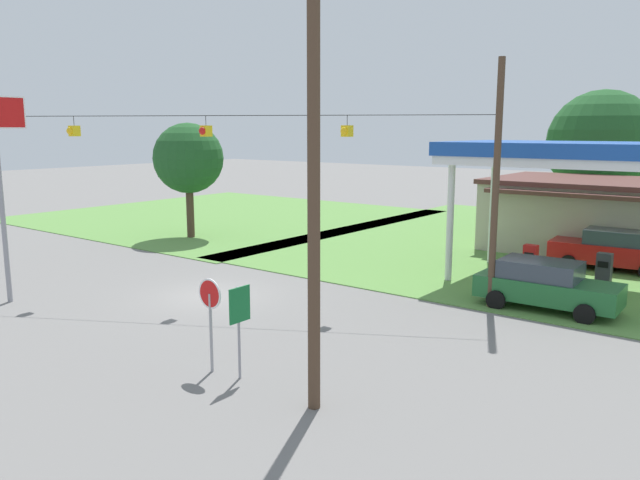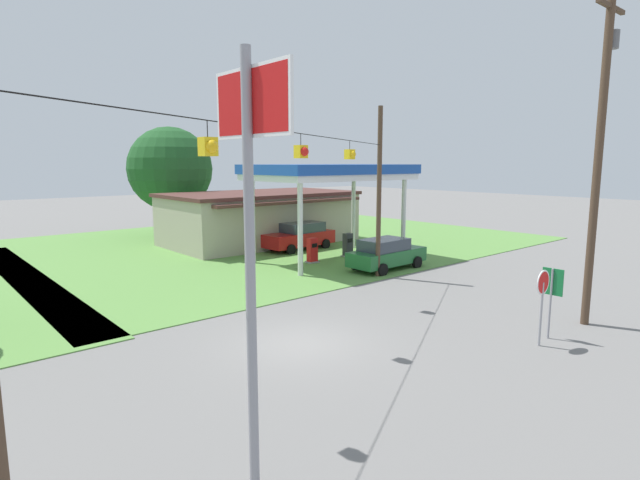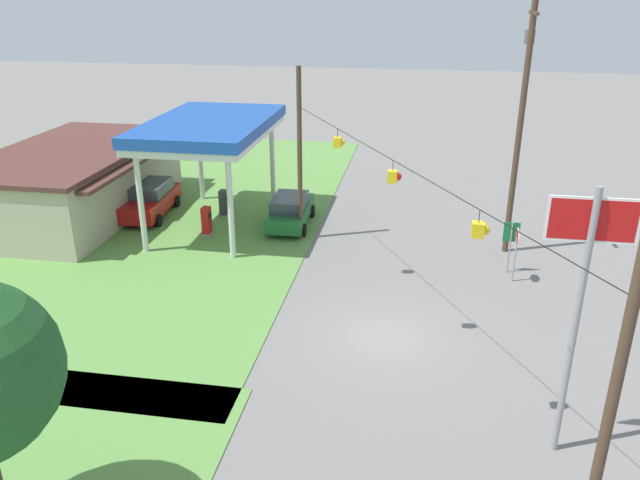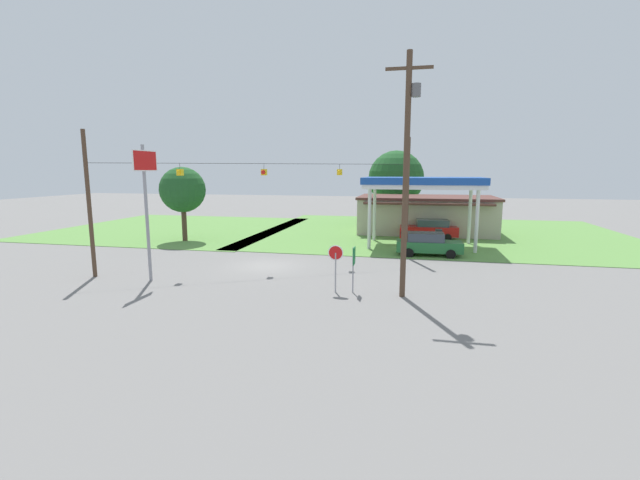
{
  "view_description": "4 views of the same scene",
  "coord_description": "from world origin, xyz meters",
  "px_view_note": "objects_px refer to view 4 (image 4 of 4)",
  "views": [
    {
      "loc": [
        17.38,
        -15.7,
        6.25
      ],
      "look_at": [
        2.04,
        4.15,
        1.79
      ],
      "focal_mm": 35.0,
      "sensor_mm": 36.0,
      "label": 1
    },
    {
      "loc": [
        -9.76,
        -12.23,
        5.85
      ],
      "look_at": [
        3.9,
        3.61,
        2.61
      ],
      "focal_mm": 28.0,
      "sensor_mm": 36.0,
      "label": 2
    },
    {
      "loc": [
        -20.15,
        -0.96,
        12.12
      ],
      "look_at": [
        2.87,
        2.94,
        2.54
      ],
      "focal_mm": 35.0,
      "sensor_mm": 36.0,
      "label": 3
    },
    {
      "loc": [
        9.55,
        -26.53,
        6.29
      ],
      "look_at": [
        3.24,
        2.11,
        1.53
      ],
      "focal_mm": 24.0,
      "sensor_mm": 36.0,
      "label": 4
    }
  ],
  "objects_px": {
    "tree_behind_station": "(396,178)",
    "car_at_pumps_rear": "(430,229)",
    "route_sign": "(354,260)",
    "tree_west_verge": "(183,190)",
    "fuel_pump_far": "(438,239)",
    "fuel_pump_near": "(403,237)",
    "gas_station_canopy": "(423,184)",
    "gas_station_store": "(426,214)",
    "stop_sign_roadside": "(336,258)",
    "stop_sign_overhead": "(146,185)",
    "utility_pole_main": "(407,165)",
    "car_at_pumps_front": "(428,244)"
  },
  "relations": [
    {
      "from": "gas_station_store",
      "to": "fuel_pump_near",
      "type": "height_order",
      "value": "gas_station_store"
    },
    {
      "from": "car_at_pumps_front",
      "to": "stop_sign_overhead",
      "type": "relative_size",
      "value": 0.62
    },
    {
      "from": "stop_sign_overhead",
      "to": "route_sign",
      "type": "relative_size",
      "value": 3.22
    },
    {
      "from": "gas_station_store",
      "to": "fuel_pump_far",
      "type": "relative_size",
      "value": 9.01
    },
    {
      "from": "car_at_pumps_rear",
      "to": "utility_pole_main",
      "type": "xyz_separation_m",
      "value": [
        -1.89,
        -19.19,
        5.59
      ]
    },
    {
      "from": "utility_pole_main",
      "to": "car_at_pumps_rear",
      "type": "bearing_deg",
      "value": 84.37
    },
    {
      "from": "gas_station_store",
      "to": "stop_sign_roadside",
      "type": "distance_m",
      "value": 24.04
    },
    {
      "from": "stop_sign_roadside",
      "to": "route_sign",
      "type": "distance_m",
      "value": 0.95
    },
    {
      "from": "gas_station_canopy",
      "to": "car_at_pumps_rear",
      "type": "distance_m",
      "value": 5.95
    },
    {
      "from": "gas_station_canopy",
      "to": "tree_behind_station",
      "type": "height_order",
      "value": "tree_behind_station"
    },
    {
      "from": "fuel_pump_near",
      "to": "gas_station_canopy",
      "type": "bearing_deg",
      "value": 0.07
    },
    {
      "from": "tree_behind_station",
      "to": "car_at_pumps_rear",
      "type": "bearing_deg",
      "value": -72.66
    },
    {
      "from": "route_sign",
      "to": "utility_pole_main",
      "type": "distance_m",
      "value": 5.47
    },
    {
      "from": "tree_behind_station",
      "to": "tree_west_verge",
      "type": "height_order",
      "value": "tree_behind_station"
    },
    {
      "from": "gas_station_canopy",
      "to": "utility_pole_main",
      "type": "distance_m",
      "value": 15.24
    },
    {
      "from": "tree_behind_station",
      "to": "stop_sign_overhead",
      "type": "bearing_deg",
      "value": -111.97
    },
    {
      "from": "fuel_pump_far",
      "to": "utility_pole_main",
      "type": "xyz_separation_m",
      "value": [
        -2.48,
        -15.14,
        5.84
      ]
    },
    {
      "from": "stop_sign_overhead",
      "to": "tree_behind_station",
      "type": "height_order",
      "value": "tree_behind_station"
    },
    {
      "from": "gas_station_canopy",
      "to": "gas_station_store",
      "type": "bearing_deg",
      "value": 85.93
    },
    {
      "from": "fuel_pump_far",
      "to": "tree_behind_station",
      "type": "distance_m",
      "value": 17.15
    },
    {
      "from": "tree_behind_station",
      "to": "fuel_pump_near",
      "type": "bearing_deg",
      "value": -84.98
    },
    {
      "from": "stop_sign_roadside",
      "to": "tree_behind_station",
      "type": "relative_size",
      "value": 0.29
    },
    {
      "from": "gas_station_store",
      "to": "tree_west_verge",
      "type": "height_order",
      "value": "tree_west_verge"
    },
    {
      "from": "fuel_pump_far",
      "to": "utility_pole_main",
      "type": "distance_m",
      "value": 16.42
    },
    {
      "from": "car_at_pumps_rear",
      "to": "utility_pole_main",
      "type": "relative_size",
      "value": 0.45
    },
    {
      "from": "gas_station_store",
      "to": "car_at_pumps_front",
      "type": "distance_m",
      "value": 12.48
    },
    {
      "from": "gas_station_canopy",
      "to": "fuel_pump_far",
      "type": "xyz_separation_m",
      "value": [
        1.45,
        -0.0,
        -4.52
      ]
    },
    {
      "from": "stop_sign_roadside",
      "to": "utility_pole_main",
      "type": "xyz_separation_m",
      "value": [
        3.48,
        -0.05,
        4.73
      ]
    },
    {
      "from": "fuel_pump_near",
      "to": "stop_sign_roadside",
      "type": "relative_size",
      "value": 0.6
    },
    {
      "from": "car_at_pumps_rear",
      "to": "fuel_pump_far",
      "type": "bearing_deg",
      "value": 94.25
    },
    {
      "from": "stop_sign_overhead",
      "to": "tree_west_verge",
      "type": "relative_size",
      "value": 1.16
    },
    {
      "from": "gas_station_canopy",
      "to": "car_at_pumps_front",
      "type": "relative_size",
      "value": 1.99
    },
    {
      "from": "fuel_pump_near",
      "to": "route_sign",
      "type": "distance_m",
      "value": 15.16
    },
    {
      "from": "fuel_pump_far",
      "to": "gas_station_canopy",
      "type": "bearing_deg",
      "value": 179.93
    },
    {
      "from": "route_sign",
      "to": "tree_west_verge",
      "type": "bearing_deg",
      "value": 142.5
    },
    {
      "from": "fuel_pump_far",
      "to": "tree_west_verge",
      "type": "xyz_separation_m",
      "value": [
        -22.25,
        -1.75,
        3.89
      ]
    },
    {
      "from": "fuel_pump_near",
      "to": "stop_sign_roadside",
      "type": "height_order",
      "value": "stop_sign_roadside"
    },
    {
      "from": "route_sign",
      "to": "stop_sign_roadside",
      "type": "bearing_deg",
      "value": -172.58
    },
    {
      "from": "gas_station_store",
      "to": "stop_sign_roadside",
      "type": "xyz_separation_m",
      "value": [
        -5.1,
        -23.5,
        -0.06
      ]
    },
    {
      "from": "car_at_pumps_front",
      "to": "tree_west_verge",
      "type": "distance_m",
      "value": 21.74
    },
    {
      "from": "gas_station_canopy",
      "to": "gas_station_store",
      "type": "xyz_separation_m",
      "value": [
        0.6,
        8.4,
        -3.35
      ]
    },
    {
      "from": "tree_behind_station",
      "to": "gas_station_canopy",
      "type": "bearing_deg",
      "value": -79.86
    },
    {
      "from": "fuel_pump_near",
      "to": "utility_pole_main",
      "type": "relative_size",
      "value": 0.13
    },
    {
      "from": "stop_sign_roadside",
      "to": "route_sign",
      "type": "height_order",
      "value": "stop_sign_roadside"
    },
    {
      "from": "gas_station_canopy",
      "to": "fuel_pump_near",
      "type": "distance_m",
      "value": 4.74
    },
    {
      "from": "fuel_pump_far",
      "to": "tree_behind_station",
      "type": "xyz_separation_m",
      "value": [
        -4.3,
        15.94,
        4.67
      ]
    },
    {
      "from": "route_sign",
      "to": "tree_west_verge",
      "type": "distance_m",
      "value": 21.91
    },
    {
      "from": "car_at_pumps_front",
      "to": "stop_sign_roadside",
      "type": "bearing_deg",
      "value": -115.97
    },
    {
      "from": "stop_sign_roadside",
      "to": "utility_pole_main",
      "type": "bearing_deg",
      "value": 179.22
    },
    {
      "from": "fuel_pump_near",
      "to": "tree_west_verge",
      "type": "height_order",
      "value": "tree_west_verge"
    }
  ]
}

